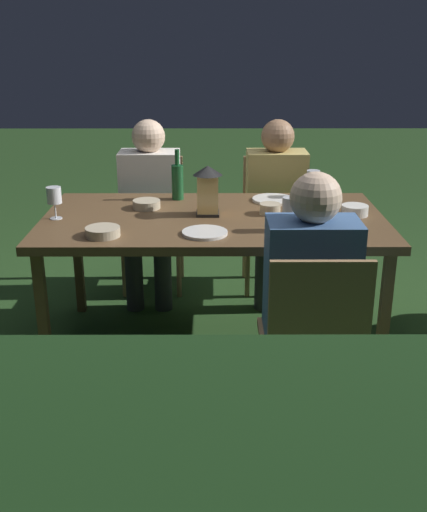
{
  "coord_description": "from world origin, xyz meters",
  "views": [
    {
      "loc": [
        0.01,
        3.15,
        1.68
      ],
      "look_at": [
        0.0,
        0.0,
        0.52
      ],
      "focal_mm": 43.52,
      "sensor_mm": 36.0,
      "label": 1
    }
  ],
  "objects_px": {
    "person_in_blue": "(308,286)",
    "bowl_olives": "(103,231)",
    "wine_glass_c": "(54,197)",
    "plate_a": "(205,233)",
    "chair_side_left_a": "(273,216)",
    "chair_side_left_b": "(153,216)",
    "bowl_bread": "(270,208)",
    "plate_c": "(338,225)",
    "person_in_cream": "(150,202)",
    "bowl_salad": "(147,204)",
    "person_in_mustard": "(277,202)",
    "green_bottle_on_table": "(178,181)",
    "chair_side_right_a": "(313,338)",
    "wine_glass_b": "(290,208)",
    "dining_table": "(214,226)",
    "bowl_dip": "(355,210)",
    "plate_b": "(273,199)",
    "wine_glass_a": "(313,179)",
    "lantern_centerpiece": "(208,188)"
  },
  "relations": [
    {
      "from": "person_in_mustard",
      "to": "plate_a",
      "type": "height_order",
      "value": "person_in_mustard"
    },
    {
      "from": "person_in_blue",
      "to": "plate_b",
      "type": "bearing_deg",
      "value": -86.59
    },
    {
      "from": "plate_a",
      "to": "bowl_salad",
      "type": "distance_m",
      "value": 0.57
    },
    {
      "from": "plate_a",
      "to": "plate_b",
      "type": "relative_size",
      "value": 0.92
    },
    {
      "from": "person_in_mustard",
      "to": "green_bottle_on_table",
      "type": "bearing_deg",
      "value": 28.7
    },
    {
      "from": "bowl_bread",
      "to": "plate_c",
      "type": "bearing_deg",
      "value": 144.73
    },
    {
      "from": "person_in_mustard",
      "to": "plate_a",
      "type": "xyz_separation_m",
      "value": [
        0.45,
        0.99,
        0.12
      ]
    },
    {
      "from": "bowl_olives",
      "to": "person_in_blue",
      "type": "bearing_deg",
      "value": 159.09
    },
    {
      "from": "chair_side_right_a",
      "to": "chair_side_left_b",
      "type": "height_order",
      "value": "same"
    },
    {
      "from": "dining_table",
      "to": "person_in_blue",
      "type": "height_order",
      "value": "person_in_blue"
    },
    {
      "from": "person_in_cream",
      "to": "chair_side_left_a",
      "type": "height_order",
      "value": "person_in_cream"
    },
    {
      "from": "lantern_centerpiece",
      "to": "bowl_salad",
      "type": "bearing_deg",
      "value": -20.54
    },
    {
      "from": "chair_side_left_b",
      "to": "bowl_dip",
      "type": "xyz_separation_m",
      "value": [
        -1.16,
        0.86,
        0.29
      ]
    },
    {
      "from": "plate_c",
      "to": "bowl_dip",
      "type": "height_order",
      "value": "bowl_dip"
    },
    {
      "from": "chair_side_left_a",
      "to": "wine_glass_c",
      "type": "bearing_deg",
      "value": 36.88
    },
    {
      "from": "person_in_cream",
      "to": "wine_glass_a",
      "type": "distance_m",
      "value": 1.06
    },
    {
      "from": "person_in_blue",
      "to": "bowl_olives",
      "type": "distance_m",
      "value": 1.01
    },
    {
      "from": "plate_a",
      "to": "bowl_salad",
      "type": "height_order",
      "value": "bowl_salad"
    },
    {
      "from": "person_in_cream",
      "to": "bowl_salad",
      "type": "height_order",
      "value": "person_in_cream"
    },
    {
      "from": "wine_glass_c",
      "to": "plate_a",
      "type": "height_order",
      "value": "wine_glass_c"
    },
    {
      "from": "lantern_centerpiece",
      "to": "bowl_dip",
      "type": "xyz_separation_m",
      "value": [
        -0.78,
        0.01,
        -0.12
      ]
    },
    {
      "from": "person_in_blue",
      "to": "chair_side_left_a",
      "type": "height_order",
      "value": "person_in_blue"
    },
    {
      "from": "person_in_cream",
      "to": "wine_glass_b",
      "type": "bearing_deg",
      "value": 129.68
    },
    {
      "from": "person_in_cream",
      "to": "bowl_dip",
      "type": "xyz_separation_m",
      "value": [
        -1.16,
        0.67,
        0.14
      ]
    },
    {
      "from": "chair_side_left_b",
      "to": "bowl_bread",
      "type": "bearing_deg",
      "value": 130.22
    },
    {
      "from": "chair_side_right_a",
      "to": "chair_side_left_b",
      "type": "relative_size",
      "value": 1.0
    },
    {
      "from": "person_in_blue",
      "to": "lantern_centerpiece",
      "type": "bearing_deg",
      "value": -58.84
    },
    {
      "from": "chair_side_left_b",
      "to": "person_in_cream",
      "type": "relative_size",
      "value": 0.76
    },
    {
      "from": "wine_glass_c",
      "to": "chair_side_right_a",
      "type": "bearing_deg",
      "value": 145.53
    },
    {
      "from": "person_in_blue",
      "to": "wine_glass_b",
      "type": "bearing_deg",
      "value": -85.4
    },
    {
      "from": "plate_c",
      "to": "bowl_bread",
      "type": "distance_m",
      "value": 0.39
    },
    {
      "from": "plate_a",
      "to": "bowl_dip",
      "type": "relative_size",
      "value": 1.57
    },
    {
      "from": "chair_side_left_b",
      "to": "plate_a",
      "type": "distance_m",
      "value": 1.27
    },
    {
      "from": "wine_glass_c",
      "to": "plate_a",
      "type": "distance_m",
      "value": 0.83
    },
    {
      "from": "dining_table",
      "to": "wine_glass_c",
      "type": "xyz_separation_m",
      "value": [
        0.82,
        0.04,
        0.17
      ]
    },
    {
      "from": "chair_side_right_a",
      "to": "plate_a",
      "type": "bearing_deg",
      "value": -52.36
    },
    {
      "from": "dining_table",
      "to": "wine_glass_c",
      "type": "distance_m",
      "value": 0.84
    },
    {
      "from": "bowl_bread",
      "to": "bowl_dip",
      "type": "bearing_deg",
      "value": 176.8
    },
    {
      "from": "chair_side_left_a",
      "to": "wine_glass_a",
      "type": "xyz_separation_m",
      "value": [
        -0.17,
        0.53,
        0.38
      ]
    },
    {
      "from": "chair_side_right_a",
      "to": "wine_glass_b",
      "type": "relative_size",
      "value": 5.15
    },
    {
      "from": "person_in_blue",
      "to": "green_bottle_on_table",
      "type": "relative_size",
      "value": 3.96
    },
    {
      "from": "chair_side_left_b",
      "to": "bowl_bread",
      "type": "xyz_separation_m",
      "value": [
        -0.71,
        0.84,
        0.29
      ]
    },
    {
      "from": "person_in_mustard",
      "to": "wine_glass_a",
      "type": "distance_m",
      "value": 0.44
    },
    {
      "from": "plate_c",
      "to": "bowl_olives",
      "type": "bearing_deg",
      "value": 7.31
    },
    {
      "from": "bowl_bread",
      "to": "plate_b",
      "type": "bearing_deg",
      "value": -99.14
    },
    {
      "from": "chair_side_right_a",
      "to": "wine_glass_a",
      "type": "relative_size",
      "value": 5.15
    },
    {
      "from": "chair_side_left_a",
      "to": "wine_glass_c",
      "type": "relative_size",
      "value": 5.15
    },
    {
      "from": "wine_glass_b",
      "to": "plate_c",
      "type": "height_order",
      "value": "wine_glass_b"
    },
    {
      "from": "dining_table",
      "to": "person_in_blue",
      "type": "bearing_deg",
      "value": 120.55
    },
    {
      "from": "dining_table",
      "to": "chair_side_left_a",
      "type": "height_order",
      "value": "chair_side_left_a"
    }
  ]
}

